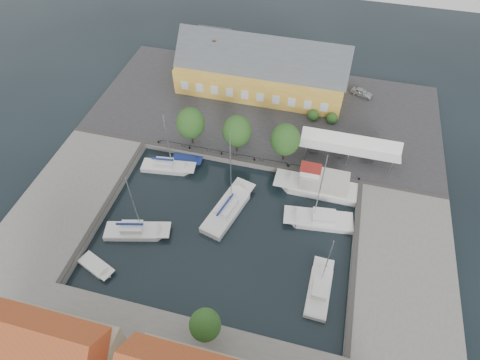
{
  "coord_description": "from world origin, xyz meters",
  "views": [
    {
      "loc": [
        9.17,
        -29.51,
        43.1
      ],
      "look_at": [
        0.0,
        6.0,
        1.5
      ],
      "focal_mm": 30.0,
      "sensor_mm": 36.0,
      "label": 1
    }
  ],
  "objects_px": {
    "east_boat_c": "(319,290)",
    "west_boat_a": "(167,168)",
    "warehouse": "(258,70)",
    "east_boat_a": "(320,220)",
    "west_boat_d": "(136,232)",
    "car_silver": "(362,92)",
    "trawler": "(319,185)",
    "launch_nw": "(187,161)",
    "launch_sw": "(96,267)",
    "tent_canopy": "(350,145)",
    "center_sailboat": "(228,210)",
    "car_red": "(241,132)"
  },
  "relations": [
    {
      "from": "trawler",
      "to": "east_boat_a",
      "type": "distance_m",
      "value": 5.46
    },
    {
      "from": "warehouse",
      "to": "center_sailboat",
      "type": "height_order",
      "value": "center_sailboat"
    },
    {
      "from": "car_red",
      "to": "east_boat_c",
      "type": "distance_m",
      "value": 27.06
    },
    {
      "from": "launch_sw",
      "to": "car_red",
      "type": "bearing_deg",
      "value": 66.65
    },
    {
      "from": "tent_canopy",
      "to": "launch_nw",
      "type": "distance_m",
      "value": 23.96
    },
    {
      "from": "warehouse",
      "to": "west_boat_d",
      "type": "height_order",
      "value": "west_boat_d"
    },
    {
      "from": "west_boat_a",
      "to": "car_red",
      "type": "bearing_deg",
      "value": 44.35
    },
    {
      "from": "tent_canopy",
      "to": "west_boat_d",
      "type": "height_order",
      "value": "west_boat_d"
    },
    {
      "from": "warehouse",
      "to": "west_boat_a",
      "type": "relative_size",
      "value": 2.68
    },
    {
      "from": "car_silver",
      "to": "east_boat_a",
      "type": "relative_size",
      "value": 0.3
    },
    {
      "from": "tent_canopy",
      "to": "east_boat_a",
      "type": "distance_m",
      "value": 12.35
    },
    {
      "from": "launch_sw",
      "to": "trawler",
      "type": "bearing_deg",
      "value": 37.69
    },
    {
      "from": "tent_canopy",
      "to": "car_red",
      "type": "xyz_separation_m",
      "value": [
        -16.33,
        0.94,
        -2.03
      ]
    },
    {
      "from": "east_boat_c",
      "to": "launch_nw",
      "type": "xyz_separation_m",
      "value": [
        -21.75,
        15.93,
        -0.17
      ]
    },
    {
      "from": "trawler",
      "to": "east_boat_c",
      "type": "xyz_separation_m",
      "value": [
        1.97,
        -15.21,
        -0.76
      ]
    },
    {
      "from": "center_sailboat",
      "to": "launch_nw",
      "type": "distance_m",
      "value": 11.34
    },
    {
      "from": "warehouse",
      "to": "east_boat_a",
      "type": "xyz_separation_m",
      "value": [
        14.24,
        -25.49,
        -4.17
      ]
    },
    {
      "from": "east_boat_c",
      "to": "west_boat_a",
      "type": "distance_m",
      "value": 27.62
    },
    {
      "from": "car_red",
      "to": "east_boat_c",
      "type": "bearing_deg",
      "value": -79.23
    },
    {
      "from": "trawler",
      "to": "west_boat_d",
      "type": "relative_size",
      "value": 1.04
    },
    {
      "from": "tent_canopy",
      "to": "east_boat_c",
      "type": "distance_m",
      "value": 21.81
    },
    {
      "from": "west_boat_a",
      "to": "launch_nw",
      "type": "height_order",
      "value": "west_boat_a"
    },
    {
      "from": "warehouse",
      "to": "west_boat_d",
      "type": "relative_size",
      "value": 2.53
    },
    {
      "from": "east_boat_c",
      "to": "launch_sw",
      "type": "distance_m",
      "value": 26.54
    },
    {
      "from": "east_boat_c",
      "to": "west_boat_a",
      "type": "relative_size",
      "value": 0.93
    },
    {
      "from": "trawler",
      "to": "car_silver",
      "type": "bearing_deg",
      "value": 78.62
    },
    {
      "from": "car_silver",
      "to": "car_red",
      "type": "xyz_separation_m",
      "value": [
        -17.57,
        -15.02,
        0.01
      ]
    },
    {
      "from": "west_boat_d",
      "to": "east_boat_a",
      "type": "bearing_deg",
      "value": 18.79
    },
    {
      "from": "tent_canopy",
      "to": "west_boat_a",
      "type": "height_order",
      "value": "west_boat_a"
    },
    {
      "from": "west_boat_d",
      "to": "launch_sw",
      "type": "height_order",
      "value": "west_boat_d"
    },
    {
      "from": "tent_canopy",
      "to": "trawler",
      "type": "xyz_separation_m",
      "value": [
        -3.24,
        -6.3,
        -2.67
      ]
    },
    {
      "from": "center_sailboat",
      "to": "west_boat_d",
      "type": "height_order",
      "value": "center_sailboat"
    },
    {
      "from": "east_boat_c",
      "to": "west_boat_d",
      "type": "height_order",
      "value": "west_boat_d"
    },
    {
      "from": "warehouse",
      "to": "launch_sw",
      "type": "bearing_deg",
      "value": -105.73
    },
    {
      "from": "trawler",
      "to": "warehouse",
      "type": "bearing_deg",
      "value": 123.53
    },
    {
      "from": "warehouse",
      "to": "trawler",
      "type": "distance_m",
      "value": 24.41
    },
    {
      "from": "car_silver",
      "to": "west_boat_a",
      "type": "xyz_separation_m",
      "value": [
        -26.46,
        -23.72,
        -1.37
      ]
    },
    {
      "from": "launch_sw",
      "to": "east_boat_c",
      "type": "bearing_deg",
      "value": 7.76
    },
    {
      "from": "east_boat_c",
      "to": "west_boat_a",
      "type": "bearing_deg",
      "value": 150.15
    },
    {
      "from": "warehouse",
      "to": "launch_sw",
      "type": "relative_size",
      "value": 5.63
    },
    {
      "from": "trawler",
      "to": "west_boat_a",
      "type": "height_order",
      "value": "west_boat_a"
    },
    {
      "from": "car_silver",
      "to": "launch_sw",
      "type": "bearing_deg",
      "value": 166.29
    },
    {
      "from": "tent_canopy",
      "to": "west_boat_d",
      "type": "bearing_deg",
      "value": -142.25
    },
    {
      "from": "car_red",
      "to": "east_boat_a",
      "type": "height_order",
      "value": "east_boat_a"
    },
    {
      "from": "car_silver",
      "to": "west_boat_d",
      "type": "height_order",
      "value": "west_boat_d"
    },
    {
      "from": "car_red",
      "to": "west_boat_a",
      "type": "xyz_separation_m",
      "value": [
        -8.89,
        -8.69,
        -1.38
      ]
    },
    {
      "from": "center_sailboat",
      "to": "east_boat_c",
      "type": "distance_m",
      "value": 15.7
    },
    {
      "from": "center_sailboat",
      "to": "launch_nw",
      "type": "bearing_deg",
      "value": 138.63
    },
    {
      "from": "trawler",
      "to": "launch_nw",
      "type": "bearing_deg",
      "value": 177.91
    },
    {
      "from": "tent_canopy",
      "to": "launch_nw",
      "type": "bearing_deg",
      "value": -166.39
    }
  ]
}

